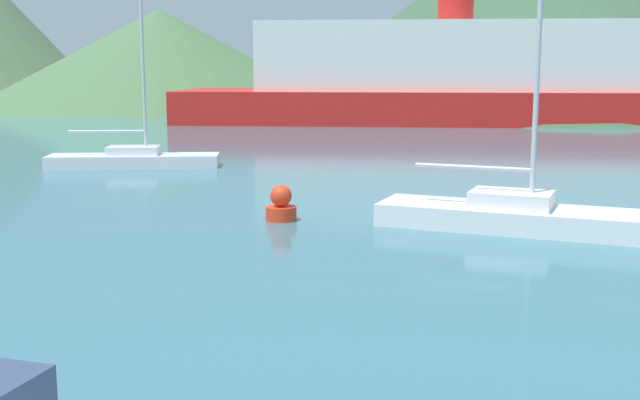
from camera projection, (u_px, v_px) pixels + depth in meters
sailboat_inner at (511, 212)px, 18.93m from camera, size 6.45×2.83×9.48m
sailboat_middle at (134, 157)px, 30.62m from camera, size 6.63×3.34×7.70m
ferry_distant at (454, 79)px, 53.79m from camera, size 37.81×14.06×8.23m
buoy_marker at (281, 206)px, 20.05m from camera, size 0.78×0.78×0.89m
hill_central at (160, 58)px, 75.09m from camera, size 34.32×34.32×8.98m
hill_east at (536, 9)px, 69.87m from camera, size 46.68×46.68×17.25m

